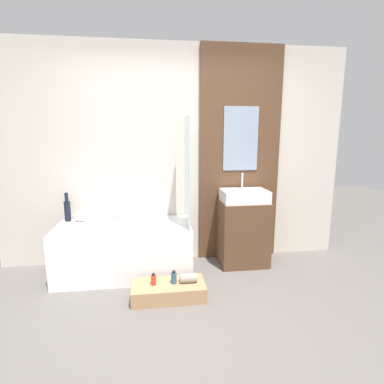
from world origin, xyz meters
TOP-DOWN VIEW (x-y plane):
  - ground_plane at (0.00, 0.00)m, footprint 12.00×12.00m
  - wall_tiled_back at (0.00, 1.58)m, footprint 4.20×0.06m
  - wall_wood_accent at (0.80, 1.53)m, footprint 1.00×0.04m
  - bathtub at (-0.61, 1.19)m, footprint 1.47×0.67m
  - glass_shower_screen at (0.09, 1.11)m, footprint 0.01×0.46m
  - wooden_step_bench at (-0.15, 0.62)m, footprint 0.71×0.34m
  - vanity_cabinet at (0.80, 1.29)m, footprint 0.57×0.43m
  - sink at (0.80, 1.29)m, footprint 0.53×0.37m
  - vase_tall_dark at (-1.26, 1.45)m, footprint 0.07×0.07m
  - vase_round_light at (-1.11, 1.41)m, footprint 0.13×0.13m
  - bottle_soap_primary at (-0.29, 0.62)m, footprint 0.05×0.05m
  - bottle_soap_secondary at (-0.10, 0.62)m, footprint 0.06×0.06m
  - towel_roll at (0.04, 0.62)m, footprint 0.16×0.09m

SIDE VIEW (x-z plane):
  - ground_plane at x=0.00m, z-range 0.00..0.00m
  - wooden_step_bench at x=-0.15m, z-range 0.00..0.15m
  - towel_roll at x=0.04m, z-range 0.15..0.24m
  - bottle_soap_primary at x=-0.29m, z-range 0.14..0.26m
  - bottle_soap_secondary at x=-0.10m, z-range 0.14..0.27m
  - bathtub at x=-0.61m, z-range 0.00..0.58m
  - vanity_cabinet at x=0.80m, z-range 0.00..0.78m
  - vase_round_light at x=-1.11m, z-range 0.58..0.71m
  - vase_tall_dark at x=-1.26m, z-range 0.54..0.88m
  - sink at x=0.80m, z-range 0.68..1.01m
  - glass_shower_screen at x=0.09m, z-range 0.58..1.75m
  - wall_tiled_back at x=0.00m, z-range 0.00..2.60m
  - wall_wood_accent at x=0.80m, z-range 0.01..2.61m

